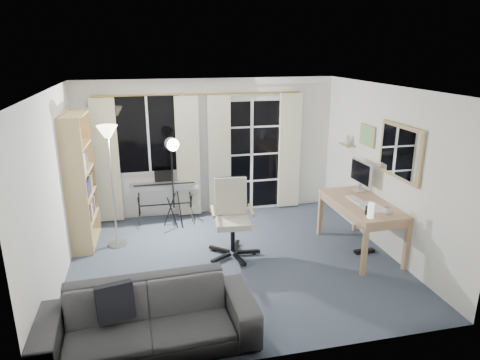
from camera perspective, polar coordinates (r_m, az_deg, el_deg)
The scene contains 17 objects.
floor at distance 6.16m, azimuth -0.84°, elevation -10.86°, with size 4.50×4.00×0.02m, color #384452.
window at distance 7.42m, azimuth -12.16°, elevation 6.05°, with size 1.20×0.08×1.40m.
french_door at distance 7.75m, azimuth 1.49°, elevation 3.31°, with size 1.32×0.09×2.11m.
curtains at distance 7.48m, azimuth -4.94°, elevation 3.28°, with size 3.60×0.07×2.13m.
bookshelf at distance 6.76m, azimuth -20.83°, elevation -0.59°, with size 0.35×0.94×2.01m.
torchiere_lamp at distance 6.40m, azimuth -17.08°, elevation 3.79°, with size 0.38×0.38×1.85m.
keyboard_piano at distance 7.37m, azimuth -10.05°, elevation -0.90°, with size 1.15×0.57×0.83m.
studio_light at distance 6.88m, azimuth -9.02°, elevation 3.33°, with size 0.33×0.34×1.57m.
office_chair at distance 6.16m, azimuth -1.13°, elevation -4.07°, with size 0.75×0.77×1.11m.
desk at distance 6.44m, azimuth 15.90°, elevation -3.63°, with size 0.76×1.45×0.77m.
monitor at distance 6.78m, azimuth 15.83°, elevation 0.86°, with size 0.19×0.55×0.48m.
desk_clutter at distance 6.25m, azimuth 16.36°, elevation -5.02°, with size 0.44×0.88×0.97m.
mug at distance 6.03m, azimuth 19.09°, elevation -3.76°, with size 0.13×0.10×0.13m, color silver.
wall_mirror at distance 6.14m, azimuth 20.59°, elevation 3.51°, with size 0.04×0.94×0.74m.
framed_print at distance 6.88m, azimuth 16.64°, elevation 5.70°, with size 0.03×0.42×0.32m.
wall_shelf at distance 7.32m, azimuth 14.15°, elevation 5.02°, with size 0.16×0.30×0.18m.
sofa at distance 4.51m, azimuth -12.23°, elevation -16.47°, with size 2.17×0.71×0.84m.
Camera 1 is at (-1.13, -5.31, 2.89)m, focal length 32.00 mm.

